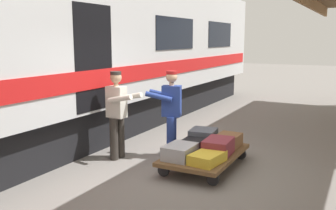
# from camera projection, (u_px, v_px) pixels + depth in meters

# --- Properties ---
(ground_plane) EXTENTS (60.00, 60.00, 0.00)m
(ground_plane) POSITION_uv_depth(u_px,v_px,m) (200.00, 175.00, 6.47)
(ground_plane) COLOR slate
(train_car) EXTENTS (3.02, 19.77, 4.00)m
(train_car) POSITION_uv_depth(u_px,v_px,m) (36.00, 51.00, 7.80)
(train_car) COLOR silver
(train_car) RESTS_ON ground_plane
(luggage_cart) EXTENTS (1.11, 1.89, 0.28)m
(luggage_cart) POSITION_uv_depth(u_px,v_px,m) (205.00, 155.00, 6.85)
(luggage_cart) COLOR brown
(luggage_cart) RESTS_ON ground_plane
(suitcase_black_hardshell) EXTENTS (0.37, 0.48, 0.21)m
(suitcase_black_hardshell) POSITION_uv_depth(u_px,v_px,m) (192.00, 145.00, 6.94)
(suitcase_black_hardshell) COLOR black
(suitcase_black_hardshell) RESTS_ON luggage_cart
(suitcase_slate_roller) EXTENTS (0.54, 0.57, 0.29)m
(suitcase_slate_roller) POSITION_uv_depth(u_px,v_px,m) (203.00, 137.00, 7.39)
(suitcase_slate_roller) COLOR #4C515B
(suitcase_slate_roller) RESTS_ON luggage_cart
(suitcase_burgundy_valise) EXTENTS (0.48, 0.65, 0.28)m
(suitcase_burgundy_valise) POSITION_uv_depth(u_px,v_px,m) (218.00, 147.00, 6.71)
(suitcase_burgundy_valise) COLOR maroon
(suitcase_burgundy_valise) RESTS_ON luggage_cart
(suitcase_gray_aluminum) EXTENTS (0.46, 0.60, 0.24)m
(suitcase_gray_aluminum) POSITION_uv_depth(u_px,v_px,m) (180.00, 152.00, 6.49)
(suitcase_gray_aluminum) COLOR #9EA0A5
(suitcase_gray_aluminum) RESTS_ON luggage_cart
(suitcase_brown_leather) EXTENTS (0.43, 0.60, 0.24)m
(suitcase_brown_leather) POSITION_uv_depth(u_px,v_px,m) (228.00, 141.00, 7.17)
(suitcase_brown_leather) COLOR brown
(suitcase_brown_leather) RESTS_ON luggage_cart
(suitcase_yellow_case) EXTENTS (0.51, 0.68, 0.17)m
(suitcase_yellow_case) POSITION_uv_depth(u_px,v_px,m) (207.00, 158.00, 6.26)
(suitcase_yellow_case) COLOR gold
(suitcase_yellow_case) RESTS_ON luggage_cart
(porter_in_overalls) EXTENTS (0.73, 0.55, 1.70)m
(porter_in_overalls) POSITION_uv_depth(u_px,v_px,m) (171.00, 111.00, 7.37)
(porter_in_overalls) COLOR navy
(porter_in_overalls) RESTS_ON ground_plane
(porter_by_door) EXTENTS (0.69, 0.46, 1.70)m
(porter_by_door) POSITION_uv_depth(u_px,v_px,m) (117.00, 112.00, 7.24)
(porter_by_door) COLOR #332D28
(porter_by_door) RESTS_ON ground_plane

